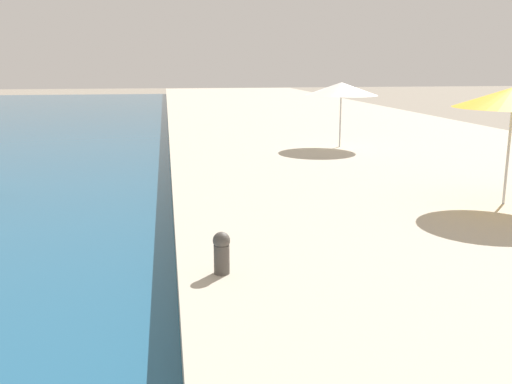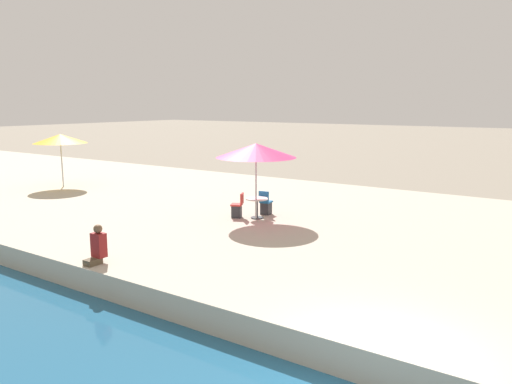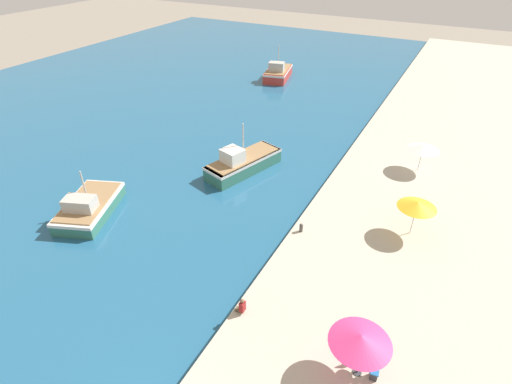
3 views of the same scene
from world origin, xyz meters
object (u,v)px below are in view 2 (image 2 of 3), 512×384
object	(u,v)px
cafe_chair_right	(266,206)
person_at_quay	(97,246)
cafe_umbrella_pink	(256,150)
cafe_chair_left	(237,209)
cafe_table	(257,204)
cafe_umbrella_white	(60,139)

from	to	relation	value
cafe_chair_right	person_at_quay	world-z (taller)	person_at_quay
cafe_umbrella_pink	cafe_chair_left	distance (m)	2.28
cafe_table	person_at_quay	world-z (taller)	person_at_quay
cafe_chair_right	cafe_umbrella_white	bearing A→B (deg)	175.17
cafe_table	cafe_chair_left	world-z (taller)	cafe_chair_left
cafe_chair_left	cafe_chair_right	size ratio (longest dim) A/B	1.00
cafe_umbrella_pink	cafe_chair_right	world-z (taller)	cafe_umbrella_pink
cafe_table	cafe_chair_right	distance (m)	0.75
cafe_umbrella_pink	cafe_chair_right	xyz separation A→B (m)	(0.88, 0.16, -2.16)
cafe_umbrella_white	cafe_table	world-z (taller)	cafe_umbrella_white
cafe_umbrella_pink	cafe_chair_left	size ratio (longest dim) A/B	3.13
person_at_quay	cafe_umbrella_pink	bearing A→B (deg)	-5.39
cafe_table	cafe_chair_left	xyz separation A→B (m)	(-0.31, 0.65, -0.21)
cafe_umbrella_pink	cafe_chair_right	distance (m)	2.34
cafe_umbrella_pink	cafe_umbrella_white	world-z (taller)	cafe_umbrella_pink
cafe_umbrella_pink	person_at_quay	bearing A→B (deg)	174.61
cafe_umbrella_pink	cafe_chair_right	bearing A→B (deg)	10.03
cafe_umbrella_white	cafe_umbrella_pink	bearing A→B (deg)	-92.25
cafe_umbrella_pink	person_at_quay	size ratio (longest dim) A/B	2.77
cafe_umbrella_white	cafe_chair_left	bearing A→B (deg)	-93.15
cafe_chair_left	cafe_chair_right	world-z (taller)	same
cafe_umbrella_pink	cafe_table	size ratio (longest dim) A/B	3.56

